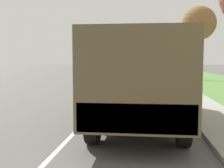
% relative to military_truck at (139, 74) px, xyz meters
% --- Properties ---
extents(ground_plane, '(180.00, 180.00, 0.00)m').
position_rel_military_truck_xyz_m(ground_plane, '(-1.84, 30.33, -1.64)').
color(ground_plane, '#565451').
extents(lane_centre_stripe, '(0.12, 120.00, 0.00)m').
position_rel_military_truck_xyz_m(lane_centre_stripe, '(-1.84, 30.33, -1.63)').
color(lane_centre_stripe, silver).
rests_on(lane_centre_stripe, ground).
extents(sidewalk_right, '(1.80, 120.00, 0.12)m').
position_rel_military_truck_xyz_m(sidewalk_right, '(2.66, 30.33, -1.58)').
color(sidewalk_right, '#9E9B93').
rests_on(sidewalk_right, ground).
extents(grass_strip_right, '(7.00, 120.00, 0.02)m').
position_rel_military_truck_xyz_m(grass_strip_right, '(7.06, 30.33, -1.63)').
color(grass_strip_right, '#56843D').
rests_on(grass_strip_right, ground).
extents(military_truck, '(2.52, 7.84, 2.80)m').
position_rel_military_truck_xyz_m(military_truck, '(0.00, 0.00, 0.00)').
color(military_truck, '#545B3D').
rests_on(military_truck, ground).
extents(car_nearest_ahead, '(1.85, 4.44, 1.61)m').
position_rel_military_truck_xyz_m(car_nearest_ahead, '(-0.12, 10.23, -0.92)').
color(car_nearest_ahead, '#B7BABF').
rests_on(car_nearest_ahead, ground).
extents(car_second_ahead, '(1.74, 4.52, 1.61)m').
position_rel_military_truck_xyz_m(car_second_ahead, '(-3.36, 22.75, -0.92)').
color(car_second_ahead, navy).
rests_on(car_second_ahead, ground).
extents(car_third_ahead, '(1.79, 4.26, 1.41)m').
position_rel_military_truck_xyz_m(car_third_ahead, '(-3.28, 38.68, -0.99)').
color(car_third_ahead, maroon).
rests_on(car_third_ahead, ground).
extents(car_fourth_ahead, '(1.91, 4.42, 1.70)m').
position_rel_military_truck_xyz_m(car_fourth_ahead, '(-0.32, 54.48, -0.88)').
color(car_fourth_ahead, black).
rests_on(car_fourth_ahead, ground).
extents(car_farthest_ahead, '(1.79, 4.56, 1.40)m').
position_rel_military_truck_xyz_m(car_farthest_ahead, '(-3.33, 70.62, -1.00)').
color(car_farthest_ahead, black).
rests_on(car_farthest_ahead, ground).
extents(tree_far_right, '(3.51, 3.51, 7.65)m').
position_rel_military_truck_xyz_m(tree_far_right, '(5.78, 21.07, 4.23)').
color(tree_far_right, '#4C3D2D').
rests_on(tree_far_right, grass_strip_right).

